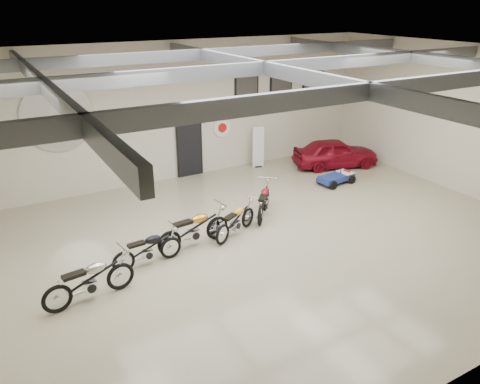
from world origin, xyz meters
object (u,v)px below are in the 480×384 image
motorcycle_red (264,201)px  go_kart (339,175)px  motorcycle_gold (194,228)px  vintage_car (335,153)px  banner_stand (258,146)px  motorcycle_silver (89,279)px  motorcycle_yellow (236,220)px  motorcycle_black (147,249)px

motorcycle_red → go_kart: 4.07m
motorcycle_gold → vintage_car: size_ratio=0.63×
banner_stand → motorcycle_gold: bearing=-123.4°
motorcycle_silver → motorcycle_red: motorcycle_silver is taller
banner_stand → motorcycle_gold: (-4.99, -4.77, -0.31)m
motorcycle_gold → go_kart: bearing=9.0°
motorcycle_yellow → vintage_car: vintage_car is taller
motorcycle_silver → banner_stand: bearing=28.1°
motorcycle_red → go_kart: motorcycle_red is taller
vintage_car → go_kart: bearing=161.8°
banner_stand → motorcycle_yellow: bearing=-114.9°
motorcycle_red → go_kart: bearing=-34.8°
banner_stand → motorcycle_gold: banner_stand is taller
motorcycle_yellow → vintage_car: bearing=-0.3°
motorcycle_silver → go_kart: motorcycle_silver is taller
motorcycle_yellow → motorcycle_gold: bearing=154.2°
banner_stand → motorcycle_silver: 9.96m
banner_stand → go_kart: banner_stand is taller
go_kart → vintage_car: 1.86m
motorcycle_silver → motorcycle_red: 6.04m
banner_stand → motorcycle_black: bearing=-128.7°
banner_stand → motorcycle_yellow: banner_stand is taller
motorcycle_yellow → motorcycle_silver: bearing=167.6°
vintage_car → banner_stand: bearing=78.3°
motorcycle_yellow → motorcycle_red: bearing=-0.1°
motorcycle_yellow → vintage_car: size_ratio=0.55×
motorcycle_black → go_kart: (8.06, 2.08, -0.16)m
go_kart → vintage_car: (1.07, 1.50, 0.26)m
motorcycle_silver → motorcycle_gold: (3.04, 1.11, 0.02)m
banner_stand → motorcycle_red: 4.64m
motorcycle_black → motorcycle_gold: motorcycle_gold is taller
motorcycle_silver → go_kart: 10.10m
motorcycle_yellow → go_kart: size_ratio=1.06×
banner_stand → go_kart: (1.65, -3.00, -0.55)m
banner_stand → motorcycle_black: banner_stand is taller
motorcycle_yellow → vintage_car: (6.40, 3.24, 0.10)m
banner_stand → motorcycle_yellow: size_ratio=0.94×
motorcycle_red → vintage_car: size_ratio=0.58×
motorcycle_silver → motorcycle_yellow: bearing=6.6°
banner_stand → motorcycle_silver: bearing=-130.9°
motorcycle_black → motorcycle_silver: bearing=-158.4°
motorcycle_gold → motorcycle_red: bearing=9.4°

